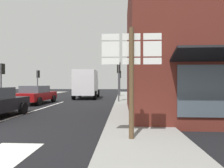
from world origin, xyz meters
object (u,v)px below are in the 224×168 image
at_px(traffic_light_near_left, 2,74).
at_px(traffic_light_far_right, 120,78).
at_px(delivery_truck, 87,83).
at_px(route_sign_post, 131,71).
at_px(traffic_light_near_right, 119,73).
at_px(sedan_far, 36,94).
at_px(traffic_light_far_left, 38,77).

relative_size(traffic_light_near_left, traffic_light_far_right, 1.05).
relative_size(delivery_truck, traffic_light_near_left, 1.51).
distance_m(delivery_truck, traffic_light_far_right, 4.61).
xyz_separation_m(delivery_truck, traffic_light_near_left, (-6.37, -4.93, 0.83)).
height_order(delivery_truck, route_sign_post, route_sign_post).
height_order(traffic_light_near_left, traffic_light_far_right, traffic_light_near_left).
distance_m(delivery_truck, route_sign_post, 16.10).
bearing_deg(traffic_light_near_right, delivery_truck, 128.89).
xyz_separation_m(sedan_far, traffic_light_far_right, (6.67, 8.39, 1.61)).
bearing_deg(delivery_truck, route_sign_post, -74.94).
distance_m(sedan_far, delivery_truck, 6.45).
distance_m(sedan_far, route_sign_post, 12.36).
bearing_deg(route_sign_post, traffic_light_near_left, 134.83).
distance_m(traffic_light_near_left, traffic_light_far_right, 12.61).
distance_m(route_sign_post, traffic_light_near_right, 11.10).
bearing_deg(delivery_truck, traffic_light_far_left, 161.71).
bearing_deg(traffic_light_near_right, route_sign_post, -87.04).
distance_m(traffic_light_near_right, traffic_light_far_left, 11.96).
height_order(traffic_light_near_right, traffic_light_near_left, traffic_light_near_right).
distance_m(route_sign_post, traffic_light_near_left, 14.98).
distance_m(sedan_far, traffic_light_near_left, 3.79).
relative_size(route_sign_post, traffic_light_near_right, 0.93).
height_order(delivery_truck, traffic_light_far_left, traffic_light_far_left).
height_order(delivery_truck, traffic_light_far_right, traffic_light_far_right).
height_order(sedan_far, delivery_truck, delivery_truck).
xyz_separation_m(traffic_light_near_right, traffic_light_near_left, (-9.98, -0.46, -0.06)).
bearing_deg(traffic_light_near_left, sedan_far, -11.61).
xyz_separation_m(traffic_light_near_right, traffic_light_far_right, (0.00, 7.26, -0.17)).
relative_size(traffic_light_near_right, traffic_light_near_left, 1.03).
xyz_separation_m(delivery_truck, traffic_light_far_left, (-6.37, 2.11, 0.75)).
height_order(traffic_light_near_left, traffic_light_far_left, traffic_light_near_left).
relative_size(sedan_far, traffic_light_far_left, 1.32).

